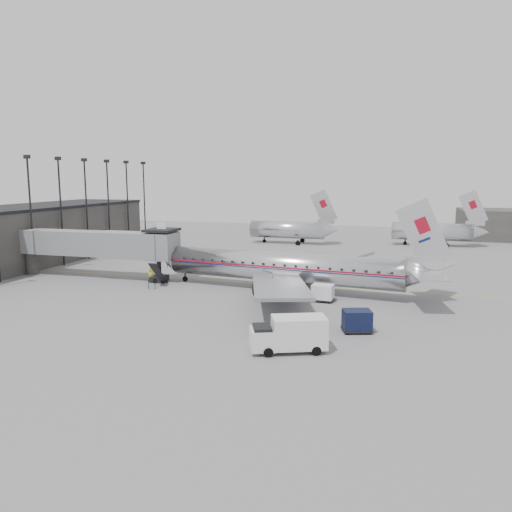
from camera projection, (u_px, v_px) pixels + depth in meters
The scene contains 12 objects.
ground at pixel (222, 293), 54.19m from camera, with size 160.00×160.00×0.00m, color slate.
terminal at pixel (24, 236), 72.31m from camera, with size 12.00×46.00×8.00m, color #383533.
apron_line at pixel (263, 283), 59.06m from camera, with size 0.15×60.00×0.01m, color gold.
jet_bridge at pixel (105, 245), 61.55m from camera, with size 21.00×6.20×7.10m.
floodlight_masts at pixel (74, 205), 72.70m from camera, with size 0.90×42.25×15.25m.
distant_aircraft_near at pixel (288, 229), 94.12m from camera, with size 16.39×3.20×10.26m.
distant_aircraft_mid at pixel (433, 231), 90.83m from camera, with size 16.39×3.20×10.26m.
airliner at pixel (288, 267), 54.73m from camera, with size 33.26×30.66×10.54m.
service_van at pixel (289, 334), 35.78m from camera, with size 5.83×3.93×2.56m.
baggage_cart_navy at pixel (357, 320), 40.38m from camera, with size 2.75×2.39×1.83m.
baggage_cart_white at pixel (323, 292), 50.39m from camera, with size 2.32×1.84×1.72m.
ramp_worker at pixel (151, 275), 59.63m from camera, with size 0.67×0.44×1.83m, color yellow.
Camera 1 is at (18.16, -49.81, 12.47)m, focal length 35.00 mm.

